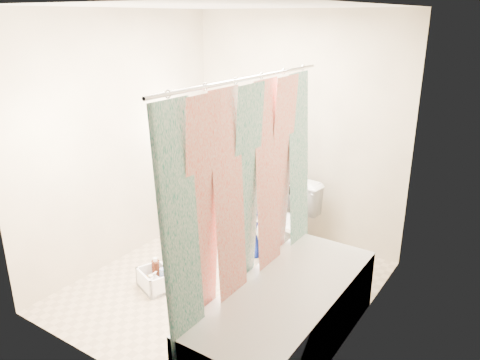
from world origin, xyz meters
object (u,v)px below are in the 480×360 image
Objects in this scene: toilet at (285,224)px; plumber at (257,171)px; bathtub at (286,316)px; cleaning_caddy at (156,281)px.

plumber is (-0.33, -0.00, 0.49)m from toilet.
bathtub reaches higher than cleaning_caddy.
cleaning_caddy is at bearing 178.18° from bathtub.
plumber is at bearing -173.39° from toilet.
cleaning_caddy is at bearing -36.09° from plumber.
plumber is 4.68× the size of cleaning_caddy.
toilet is (-0.65, 1.18, 0.11)m from bathtub.
bathtub is 1.36m from toilet.
toilet reaches higher than bathtub.
toilet is 1.36m from cleaning_caddy.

